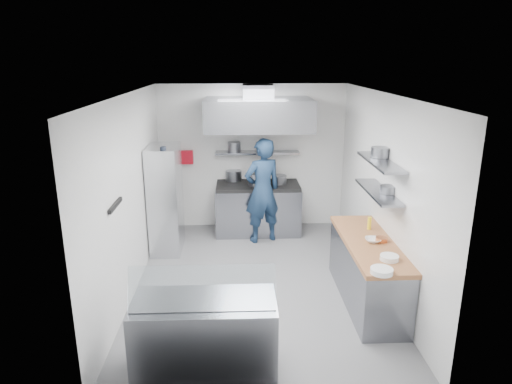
{
  "coord_description": "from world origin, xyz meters",
  "views": [
    {
      "loc": [
        -0.29,
        -6.23,
        3.28
      ],
      "look_at": [
        0.0,
        0.6,
        1.25
      ],
      "focal_mm": 32.0,
      "sensor_mm": 36.0,
      "label": 1
    }
  ],
  "objects_px": {
    "chef": "(263,191)",
    "wire_rack": "(166,199)",
    "gas_range": "(258,210)",
    "display_case": "(205,337)"
  },
  "relations": [
    {
      "from": "gas_range",
      "to": "wire_rack",
      "type": "height_order",
      "value": "wire_rack"
    },
    {
      "from": "chef",
      "to": "wire_rack",
      "type": "distance_m",
      "value": 1.72
    },
    {
      "from": "chef",
      "to": "display_case",
      "type": "xyz_separation_m",
      "value": [
        -0.81,
        -3.64,
        -0.54
      ]
    },
    {
      "from": "chef",
      "to": "wire_rack",
      "type": "height_order",
      "value": "chef"
    },
    {
      "from": "wire_rack",
      "to": "display_case",
      "type": "bearing_deg",
      "value": -75.23
    },
    {
      "from": "gas_range",
      "to": "wire_rack",
      "type": "distance_m",
      "value": 1.86
    },
    {
      "from": "chef",
      "to": "wire_rack",
      "type": "xyz_separation_m",
      "value": [
        -1.69,
        -0.31,
        -0.04
      ]
    },
    {
      "from": "chef",
      "to": "display_case",
      "type": "distance_m",
      "value": 3.77
    },
    {
      "from": "chef",
      "to": "wire_rack",
      "type": "relative_size",
      "value": 1.04
    },
    {
      "from": "chef",
      "to": "display_case",
      "type": "height_order",
      "value": "chef"
    }
  ]
}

